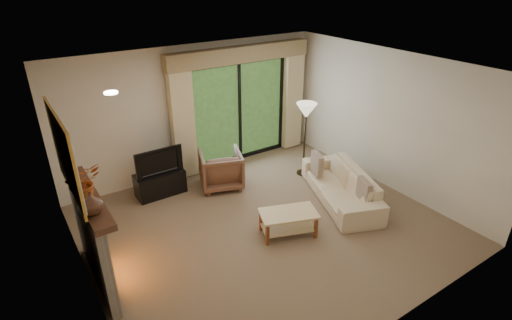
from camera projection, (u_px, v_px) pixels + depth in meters
floor at (266, 226)px, 6.65m from camera, size 5.50×5.50×0.00m
ceiling at (268, 71)px, 5.50m from camera, size 5.50×5.50×0.00m
wall_back at (195, 111)px, 7.95m from camera, size 5.00×0.00×5.00m
wall_front at (403, 240)px, 4.21m from camera, size 5.00×0.00×5.00m
wall_left at (76, 211)px, 4.71m from camera, size 0.00×5.00×5.00m
wall_right at (387, 120)px, 7.44m from camera, size 0.00×5.00×5.00m
fireplace at (92, 241)px, 5.19m from camera, size 0.24×1.70×1.37m
mirror at (65, 154)px, 4.59m from camera, size 0.07×1.45×1.02m
sliding_door at (239, 112)px, 8.49m from camera, size 2.26×0.10×2.16m
curtain_left at (182, 121)px, 7.70m from camera, size 0.45×0.18×2.35m
curtain_right at (292, 98)px, 9.04m from camera, size 0.45×0.18×2.35m
cornice at (240, 54)px, 7.89m from camera, size 3.20×0.24×0.32m
media_console at (160, 183)px, 7.48m from camera, size 0.90×0.41×0.45m
tv at (157, 160)px, 7.27m from camera, size 0.88×0.12×0.51m
armchair at (221, 169)px, 7.70m from camera, size 1.00×1.01×0.73m
sofa at (341, 185)px, 7.26m from camera, size 1.50×2.21×0.60m
pillow_near at (364, 190)px, 6.69m from camera, size 0.23×0.39×0.38m
pillow_far at (317, 164)px, 7.57m from camera, size 0.25×0.42×0.41m
coffee_table at (288, 223)px, 6.37m from camera, size 1.01×0.77×0.40m
floor_lamp at (305, 140)px, 7.99m from camera, size 0.49×0.49×1.52m
vase at (91, 203)px, 4.49m from camera, size 0.30×0.30×0.26m
branches at (82, 182)px, 4.72m from camera, size 0.49×0.45×0.47m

